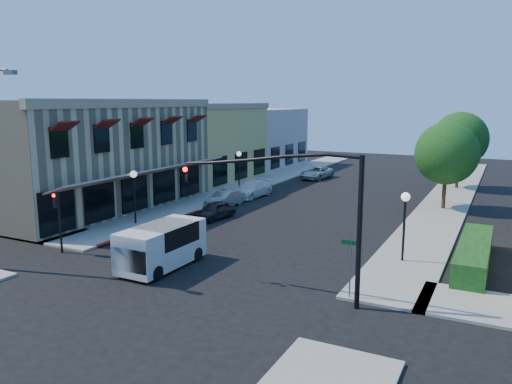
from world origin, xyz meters
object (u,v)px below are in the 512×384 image
at_px(white_van, 161,244).
at_px(street_tree_a, 447,153).
at_px(street_name_sign, 351,260).
at_px(parked_car_a, 215,210).
at_px(parked_car_b, 225,199).
at_px(lamppost_left_near, 134,184).
at_px(lamppost_left_far, 239,161).
at_px(lamppost_right_far, 444,170).
at_px(secondary_signal, 58,211).
at_px(parked_car_c, 252,189).
at_px(signal_mast_arm, 307,201).
at_px(lamppost_right_near, 405,209).
at_px(parked_car_d, 317,173).
at_px(street_tree_b, 460,139).

bearing_deg(white_van, street_tree_a, 62.24).
height_order(street_tree_a, street_name_sign, street_tree_a).
relative_size(parked_car_a, parked_car_b, 0.94).
relative_size(lamppost_left_near, parked_car_b, 0.96).
bearing_deg(lamppost_left_far, lamppost_right_far, 6.71).
bearing_deg(street_tree_a, secondary_signal, -129.21).
xyz_separation_m(lamppost_left_near, parked_car_c, (2.30, 12.00, -2.06)).
xyz_separation_m(signal_mast_arm, lamppost_right_near, (2.64, 6.50, -1.35)).
bearing_deg(parked_car_a, parked_car_d, 97.35).
height_order(lamppost_left_near, parked_car_b, lamppost_left_near).
bearing_deg(secondary_signal, parked_car_b, 82.74).
xyz_separation_m(secondary_signal, lamppost_right_near, (16.50, 6.59, 0.42)).
xyz_separation_m(street_tree_a, parked_car_c, (-15.00, -2.00, -3.52)).
distance_m(street_tree_a, parked_car_d, 17.25).
bearing_deg(parked_car_b, street_name_sign, -39.45).
height_order(lamppost_left_far, parked_car_a, lamppost_left_far).
relative_size(street_name_sign, parked_car_c, 0.54).
bearing_deg(signal_mast_arm, lamppost_left_far, 125.00).
bearing_deg(lamppost_left_near, parked_car_d, 81.24).
distance_m(lamppost_right_far, white_van, 24.36).
distance_m(parked_car_c, parked_car_d, 12.08).
relative_size(white_van, parked_car_a, 1.35).
bearing_deg(white_van, lamppost_left_far, 108.60).
xyz_separation_m(signal_mast_arm, parked_car_a, (-10.66, 10.31, -3.49)).
relative_size(street_name_sign, white_van, 0.53).
bearing_deg(lamppost_left_near, lamppost_left_far, 90.00).
height_order(white_van, parked_car_c, white_van).
relative_size(lamppost_right_far, white_van, 0.76).
xyz_separation_m(lamppost_right_far, parked_car_d, (-13.30, 8.00, -2.10)).
xyz_separation_m(lamppost_left_far, white_van, (6.75, -20.05, -1.53)).
relative_size(signal_mast_arm, parked_car_c, 1.72).
height_order(lamppost_left_near, white_van, lamppost_left_near).
height_order(lamppost_left_near, lamppost_left_far, same).
height_order(street_tree_a, parked_car_c, street_tree_a).
xyz_separation_m(signal_mast_arm, street_name_sign, (1.64, 0.70, -2.39)).
relative_size(street_name_sign, lamppost_right_near, 0.70).
relative_size(white_van, parked_car_c, 1.01).
relative_size(street_name_sign, parked_car_b, 0.67).
height_order(lamppost_left_near, lamppost_right_far, same).
bearing_deg(street_name_sign, parked_car_c, 127.58).
height_order(street_name_sign, parked_car_c, street_name_sign).
bearing_deg(lamppost_right_far, parked_car_b, -150.07).
bearing_deg(parked_car_c, street_name_sign, -48.40).
height_order(street_tree_b, parked_car_c, street_tree_b).
xyz_separation_m(street_name_sign, parked_car_d, (-12.30, 29.80, -1.07)).
bearing_deg(lamppost_left_far, parked_car_d, 69.70).
xyz_separation_m(lamppost_left_far, parked_car_a, (3.70, -10.20, -2.14)).
distance_m(secondary_signal, lamppost_left_far, 20.60).
bearing_deg(secondary_signal, parked_car_d, 84.03).
bearing_deg(lamppost_right_near, parked_car_c, 140.77).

